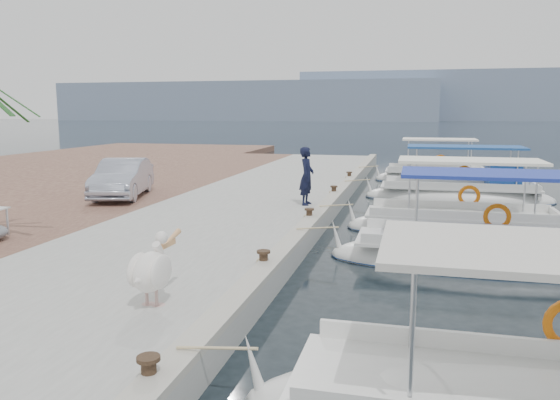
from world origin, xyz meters
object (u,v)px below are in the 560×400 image
object	(u,v)px
fishing_caique_b	(488,260)
fishing_caique_c	(460,229)
fishing_caique_d	(461,196)
pelican	(152,270)
fisherman	(307,176)
parked_car	(122,178)
fishing_caique_e	(434,179)

from	to	relation	value
fishing_caique_b	fishing_caique_c	distance (m)	3.49
fishing_caique_b	fishing_caique_c	world-z (taller)	same
fishing_caique_b	fishing_caique_c	bearing A→B (deg)	96.01
fishing_caique_d	fishing_caique_c	bearing A→B (deg)	-94.32
fishing_caique_c	pelican	size ratio (longest dim) A/B	4.62
fishing_caique_b	fishing_caique_d	bearing A→B (deg)	89.29
fishing_caique_c	fisherman	bearing A→B (deg)	168.20
fishing_caique_d	fisherman	distance (m)	7.77
fisherman	parked_car	world-z (taller)	fisherman
fishing_caique_c	fisherman	size ratio (longest dim) A/B	3.50
fishing_caique_d	fisherman	bearing A→B (deg)	-134.86
fishing_caique_c	fishing_caique_e	xyz separation A→B (m)	(-0.35, 12.38, 0.00)
fishing_caique_c	fisherman	distance (m)	5.20
fishing_caique_b	pelican	bearing A→B (deg)	-136.45
fishing_caique_c	fishing_caique_e	size ratio (longest dim) A/B	1.12
fishing_caique_b	fishing_caique_e	bearing A→B (deg)	92.60
fishing_caique_e	fishing_caique_b	bearing A→B (deg)	-87.40
fishing_caique_d	pelican	bearing A→B (deg)	-111.14
fishing_caique_d	fishing_caique_e	distance (m)	5.98
fishing_caique_d	parked_car	world-z (taller)	fishing_caique_d
fishing_caique_e	pelican	world-z (taller)	fishing_caique_e
fishing_caique_b	fishing_caique_d	size ratio (longest dim) A/B	1.00
fishing_caique_e	fisherman	world-z (taller)	fisherman
fishing_caique_e	fishing_caique_d	bearing A→B (deg)	-81.91
fishing_caique_d	fishing_caique_e	xyz separation A→B (m)	(-0.84, 5.92, -0.06)
fishing_caique_c	pelican	bearing A→B (deg)	-121.31
fishing_caique_c	parked_car	size ratio (longest dim) A/B	1.61
fishing_caique_b	pelican	size ratio (longest dim) A/B	5.12
fishing_caique_b	parked_car	world-z (taller)	fishing_caique_b
fishing_caique_b	fishing_caique_e	world-z (taller)	same
fisherman	parked_car	distance (m)	6.90
fisherman	parked_car	xyz separation A→B (m)	(-6.89, 0.02, -0.28)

